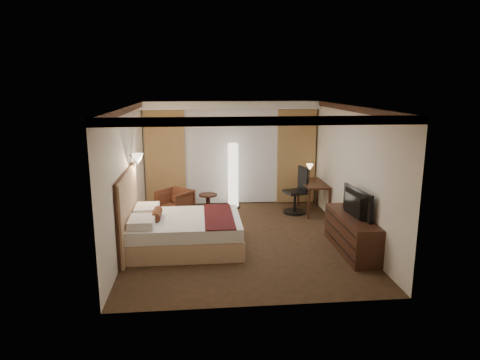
{
  "coord_description": "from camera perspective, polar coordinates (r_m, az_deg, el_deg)",
  "views": [
    {
      "loc": [
        -0.85,
        -8.28,
        3.12
      ],
      "look_at": [
        0.0,
        0.4,
        1.15
      ],
      "focal_mm": 32.0,
      "sensor_mm": 36.0,
      "label": 1
    }
  ],
  "objects": [
    {
      "name": "soffit",
      "position": [
        10.83,
        -1.1,
        9.97
      ],
      "size": [
        4.5,
        0.5,
        0.2
      ],
      "primitive_type": "cube",
      "color": "white",
      "rests_on": "ceiling"
    },
    {
      "name": "curtain_right_drape",
      "position": [
        11.34,
        7.49,
        3.12
      ],
      "size": [
        1.0,
        0.14,
        2.45
      ],
      "primitive_type": "cube",
      "color": "#A07549",
      "rests_on": "back_wall"
    },
    {
      "name": "right_wall",
      "position": [
        9.02,
        14.63,
        0.99
      ],
      "size": [
        0.02,
        5.5,
        2.7
      ],
      "primitive_type": "cube",
      "color": "white",
      "rests_on": "floor"
    },
    {
      "name": "wall_sconce",
      "position": [
        8.95,
        -13.49,
        2.72
      ],
      "size": [
        0.24,
        0.24,
        0.24
      ],
      "primitive_type": null,
      "color": "white",
      "rests_on": "left_wall"
    },
    {
      "name": "curtain_sheer",
      "position": [
        11.14,
        -1.14,
        3.06
      ],
      "size": [
        2.48,
        0.04,
        2.45
      ],
      "primitive_type": "cube",
      "color": "silver",
      "rests_on": "back_wall"
    },
    {
      "name": "desk",
      "position": [
        10.73,
        9.73,
        -2.28
      ],
      "size": [
        0.55,
        1.17,
        0.75
      ],
      "primitive_type": null,
      "color": "black",
      "rests_on": "floor"
    },
    {
      "name": "side_table",
      "position": [
        10.51,
        -4.28,
        -3.18
      ],
      "size": [
        0.45,
        0.45,
        0.49
      ],
      "primitive_type": null,
      "color": "black",
      "rests_on": "floor"
    },
    {
      "name": "office_chair",
      "position": [
        10.52,
        7.36,
        -1.38
      ],
      "size": [
        0.69,
        0.69,
        1.15
      ],
      "primitive_type": null,
      "rotation": [
        0.0,
        0.0,
        0.29
      ],
      "color": "black",
      "rests_on": "floor"
    },
    {
      "name": "ceiling",
      "position": [
        8.34,
        0.27,
        9.84
      ],
      "size": [
        4.5,
        5.5,
        0.01
      ],
      "primitive_type": "cube",
      "color": "white",
      "rests_on": "back_wall"
    },
    {
      "name": "floor_lamp",
      "position": [
        10.85,
        -0.91,
        0.58
      ],
      "size": [
        0.35,
        0.35,
        1.68
      ],
      "primitive_type": null,
      "color": "white",
      "rests_on": "floor"
    },
    {
      "name": "television",
      "position": [
        8.21,
        14.72,
        -2.58
      ],
      "size": [
        0.73,
        1.13,
        0.14
      ],
      "primitive_type": "imported",
      "rotation": [
        0.0,
        0.0,
        1.68
      ],
      "color": "black",
      "rests_on": "dresser"
    },
    {
      "name": "headboard",
      "position": [
        8.36,
        -14.68,
        -4.17
      ],
      "size": [
        0.12,
        1.96,
        1.5
      ],
      "primitive_type": null,
      "color": "tan",
      "rests_on": "floor"
    },
    {
      "name": "back_wall",
      "position": [
        11.21,
        -1.17,
        3.63
      ],
      "size": [
        4.5,
        0.02,
        2.7
      ],
      "primitive_type": "cube",
      "color": "white",
      "rests_on": "floor"
    },
    {
      "name": "dresser",
      "position": [
        8.42,
        14.66,
        -6.92
      ],
      "size": [
        0.5,
        1.81,
        0.7
      ],
      "primitive_type": null,
      "color": "black",
      "rests_on": "floor"
    },
    {
      "name": "left_wall",
      "position": [
        8.59,
        -14.85,
        0.4
      ],
      "size": [
        0.02,
        5.5,
        2.7
      ],
      "primitive_type": "cube",
      "color": "white",
      "rests_on": "floor"
    },
    {
      "name": "curtain_left_drape",
      "position": [
        11.09,
        -9.92,
        2.82
      ],
      "size": [
        1.0,
        0.14,
        2.45
      ],
      "primitive_type": "cube",
      "color": "#A07549",
      "rests_on": "back_wall"
    },
    {
      "name": "floor",
      "position": [
        8.89,
        0.25,
        -7.82
      ],
      "size": [
        4.5,
        5.5,
        0.01
      ],
      "primitive_type": "cube",
      "color": "#312313",
      "rests_on": "ground"
    },
    {
      "name": "armchair",
      "position": [
        10.37,
        -8.69,
        -2.87
      ],
      "size": [
        0.95,
        0.95,
        0.72
      ],
      "primitive_type": "imported",
      "rotation": [
        0.0,
        0.0,
        -0.72
      ],
      "color": "#452714",
      "rests_on": "floor"
    },
    {
      "name": "bed",
      "position": [
        8.39,
        -7.21,
        -6.93
      ],
      "size": [
        2.13,
        1.66,
        0.62
      ],
      "primitive_type": null,
      "color": "white",
      "rests_on": "floor"
    },
    {
      "name": "desk_lamp",
      "position": [
        11.02,
        9.25,
        1.04
      ],
      "size": [
        0.18,
        0.18,
        0.34
      ],
      "primitive_type": null,
      "color": "#FFD899",
      "rests_on": "desk"
    },
    {
      "name": "crown_molding",
      "position": [
        8.34,
        0.27,
        9.42
      ],
      "size": [
        4.5,
        5.5,
        0.12
      ],
      "primitive_type": null,
      "color": "black",
      "rests_on": "ceiling"
    }
  ]
}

